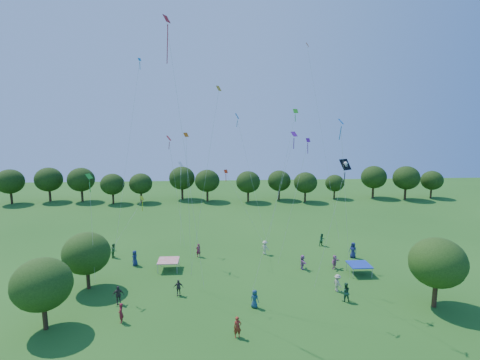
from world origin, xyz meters
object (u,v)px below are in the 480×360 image
near_tree_east (438,263)px  tent_blue (359,265)px  near_tree_west (42,284)px  near_tree_north (86,253)px  tent_red_stripe (168,261)px  red_high_kite (174,76)px  pirate_kite (345,167)px

near_tree_east → tent_blue: bearing=118.6°
near_tree_east → tent_blue: 8.70m
near_tree_west → near_tree_north: (1.00, 6.98, -0.14)m
near_tree_east → tent_red_stripe: near_tree_east is taller
near_tree_east → tent_red_stripe: (-24.06, 9.65, -2.99)m
red_high_kite → near_tree_north: bearing=160.8°
tent_blue → pirate_kite: (-3.90, -5.24, 11.02)m
near_tree_west → near_tree_east: (32.20, 1.40, 0.32)m
near_tree_west → tent_red_stripe: (8.14, 11.05, -2.66)m
tent_blue → pirate_kite: size_ratio=0.19×
near_tree_west → tent_red_stripe: size_ratio=2.60×
near_tree_west → near_tree_north: 7.05m
pirate_kite → tent_blue: bearing=53.4°
near_tree_west → tent_blue: 29.68m
near_tree_west → near_tree_east: 32.23m
near_tree_west → pirate_kite: pirate_kite is taller
near_tree_north → red_high_kite: red_high_kite is taller
near_tree_north → near_tree_east: (31.20, -5.58, 0.47)m
tent_blue → near_tree_east: bearing=-61.4°
tent_blue → red_high_kite: size_ratio=0.10×
pirate_kite → near_tree_west: bearing=-172.2°
tent_blue → red_high_kite: red_high_kite is taller
pirate_kite → red_high_kite: red_high_kite is taller
near_tree_east → tent_blue: (-3.91, 7.18, -2.99)m
near_tree_east → near_tree_west: bearing=-177.5°
near_tree_west → tent_blue: size_ratio=2.60×
tent_blue → pirate_kite: 12.81m
tent_blue → near_tree_north: bearing=-176.7°
near_tree_east → tent_blue: near_tree_east is taller
tent_red_stripe → pirate_kite: 21.10m
tent_red_stripe → tent_blue: same height
near_tree_east → tent_blue: size_ratio=2.80×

